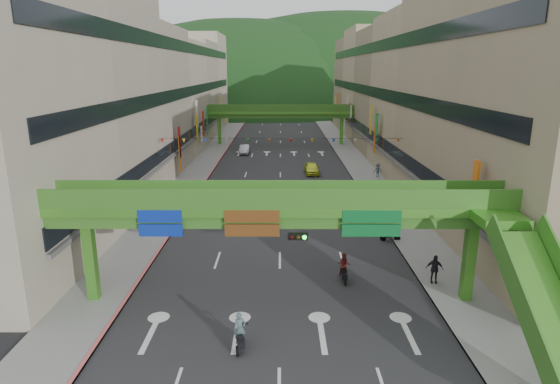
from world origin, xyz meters
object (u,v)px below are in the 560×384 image
(scooter_rider_near, at_px, (240,333))
(car_silver, at_px, (245,149))
(car_yellow, at_px, (312,168))
(scooter_rider_mid, at_px, (344,267))
(pedestrian_red, at_px, (384,203))
(overpass_near, at_px, (296,221))

(scooter_rider_near, relative_size, car_silver, 0.45)
(car_silver, distance_m, car_yellow, 18.01)
(scooter_rider_near, bearing_deg, car_silver, 94.06)
(scooter_rider_mid, relative_size, car_silver, 0.44)
(car_yellow, bearing_deg, pedestrian_red, -72.01)
(pedestrian_red, bearing_deg, scooter_rider_mid, -140.78)
(scooter_rider_mid, height_order, car_silver, scooter_rider_mid)
(scooter_rider_near, bearing_deg, car_yellow, 81.33)
(car_yellow, height_order, pedestrian_red, pedestrian_red)
(scooter_rider_near, height_order, pedestrian_red, scooter_rider_near)
(car_yellow, bearing_deg, scooter_rider_mid, -92.17)
(overpass_near, height_order, pedestrian_red, overpass_near)
(overpass_near, relative_size, scooter_rider_near, 14.29)
(scooter_rider_near, height_order, scooter_rider_mid, scooter_rider_near)
(overpass_near, xyz_separation_m, car_yellow, (3.16, 35.09, -4.46))
(scooter_rider_near, distance_m, car_silver, 54.65)
(scooter_rider_near, relative_size, scooter_rider_mid, 1.02)
(car_yellow, xyz_separation_m, pedestrian_red, (5.99, -16.22, 0.04))
(scooter_rider_near, height_order, car_yellow, scooter_rider_near)
(overpass_near, distance_m, scooter_rider_mid, 6.21)
(overpass_near, height_order, car_silver, overpass_near)
(car_silver, xyz_separation_m, car_yellow, (9.89, -15.05, 0.03))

